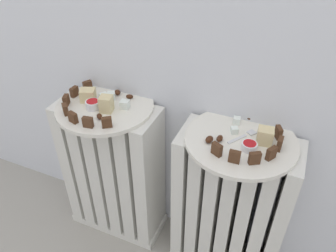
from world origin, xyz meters
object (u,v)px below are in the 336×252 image
radiator_right (229,209)px  jam_bowl_right (249,146)px  jam_bowl_left (93,104)px  radiator_left (114,172)px  fork (244,136)px  plate_left (105,107)px  plate_right (241,140)px

radiator_right → jam_bowl_right: (0.03, -0.04, 0.31)m
jam_bowl_left → jam_bowl_right: bearing=-0.8°
radiator_left → jam_bowl_left: (-0.02, -0.03, 0.31)m
jam_bowl_right → fork: size_ratio=0.47×
radiator_left → fork: (0.44, 0.01, 0.30)m
radiator_right → jam_bowl_left: size_ratio=12.29×
jam_bowl_left → fork: 0.46m
radiator_left → plate_left: plate_left is taller
radiator_left → radiator_right: size_ratio=1.00×
radiator_left → jam_bowl_right: (0.46, -0.04, 0.31)m
fork → jam_bowl_right: bearing=-64.2°
plate_left → radiator_left: bearing=116.6°
plate_right → jam_bowl_right: jam_bowl_right is taller
radiator_left → radiator_right: (0.43, -0.00, -0.00)m
plate_left → jam_bowl_left: 0.04m
plate_right → fork: bearing=67.5°
plate_left → plate_right: 0.43m
plate_right → jam_bowl_right: bearing=-51.9°
jam_bowl_left → jam_bowl_right: (0.49, -0.01, -0.00)m
radiator_left → plate_right: (0.43, -0.00, 0.29)m
plate_left → jam_bowl_left: jam_bowl_left is taller
radiator_left → jam_bowl_right: jam_bowl_right is taller
jam_bowl_right → jam_bowl_left: bearing=179.2°
jam_bowl_left → fork: size_ratio=0.51×
jam_bowl_left → fork: jam_bowl_left is taller
plate_right → fork: 0.02m
radiator_left → jam_bowl_right: size_ratio=13.42×
fork → plate_left: bearing=-178.4°
plate_right → fork: (0.01, 0.01, 0.01)m
plate_right → fork: size_ratio=3.50×
jam_bowl_left → jam_bowl_right: 0.49m
jam_bowl_right → fork: 0.06m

